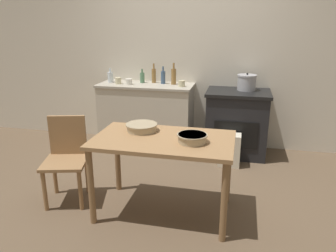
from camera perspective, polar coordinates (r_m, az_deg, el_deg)
name	(u,v)px	position (r m, az deg, el deg)	size (l,w,h in m)	color
ground_plane	(158,192)	(3.51, -1.75, -11.34)	(14.00, 14.00, 0.00)	brown
wall_back	(186,54)	(4.63, 3.13, 12.42)	(8.00, 0.07, 2.55)	beige
counter_cabinet	(146,115)	(4.62, -3.78, 1.89)	(1.30, 0.55, 0.89)	beige
stove	(237,123)	(4.41, 11.86, 0.56)	(0.81, 0.62, 0.85)	black
work_table	(163,149)	(2.90, -0.80, -3.95)	(1.23, 0.72, 0.73)	#997047
chair	(66,156)	(3.36, -17.28, -5.09)	(0.49, 0.49, 0.83)	#997047
flour_sack	(229,150)	(4.09, 10.64, -4.13)	(0.26, 0.18, 0.40)	beige
stock_pot	(247,82)	(4.36, 13.55, 7.39)	(0.25, 0.25, 0.22)	#A8A8AD
mixing_bowl_large	(192,138)	(2.76, 4.24, -2.05)	(0.26, 0.26, 0.07)	tan
mixing_bowl_small	(142,127)	(3.05, -4.60, -0.16)	(0.29, 0.29, 0.07)	tan
bottle_far_left	(174,76)	(4.47, 0.99, 8.67)	(0.07, 0.07, 0.29)	olive
bottle_left	(142,77)	(4.61, -4.50, 8.43)	(0.06, 0.06, 0.19)	#517F5B
bottle_mid_left	(110,77)	(4.71, -9.99, 8.43)	(0.08, 0.08, 0.20)	silver
bottle_center_left	(163,77)	(4.53, -0.86, 8.52)	(0.06, 0.06, 0.24)	#3D5675
bottle_center	(154,75)	(4.60, -2.48, 8.80)	(0.06, 0.06, 0.27)	olive
cup_center_right	(118,81)	(4.57, -8.66, 7.80)	(0.08, 0.08, 0.09)	beige
cup_mid_right	(182,84)	(4.33, 2.38, 7.40)	(0.09, 0.09, 0.08)	beige
cup_right	(129,82)	(4.51, -6.84, 7.68)	(0.09, 0.09, 0.08)	silver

